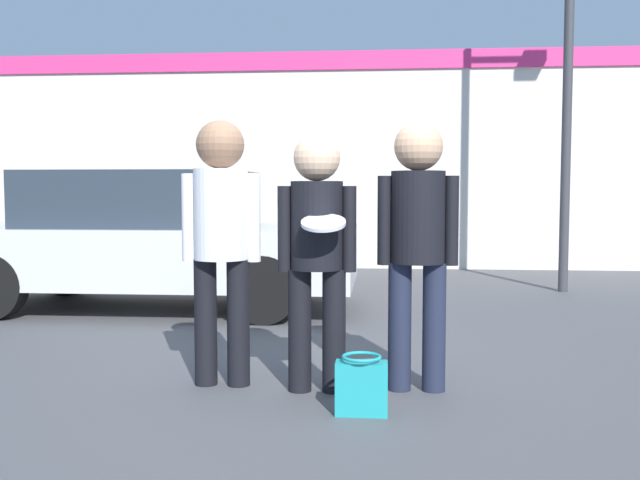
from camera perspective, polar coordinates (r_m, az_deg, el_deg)
ground_plane at (r=4.88m, az=-1.04°, el=-11.36°), size 56.00×56.00×0.00m
storefront_building at (r=11.83m, az=2.53°, el=6.49°), size 24.00×0.22×3.54m
person_left at (r=4.71m, az=-7.92°, el=1.00°), size 0.52×0.35×1.74m
person_middle_with_frisbee at (r=4.51m, az=-0.25°, el=-0.07°), size 0.50×0.54×1.64m
person_right at (r=4.58m, az=7.83°, el=0.70°), size 0.51×0.34×1.72m
parked_car_near at (r=8.02m, az=-13.42°, el=0.05°), size 4.42×1.89×1.49m
street_lamp at (r=9.82m, az=20.59°, el=16.14°), size 1.23×0.35×5.51m
shrub at (r=11.96m, az=-17.31°, el=0.37°), size 1.14×1.14×1.14m
handbag at (r=4.19m, az=3.34°, el=-11.57°), size 0.30×0.23×0.35m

